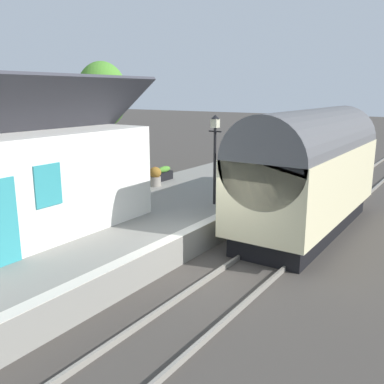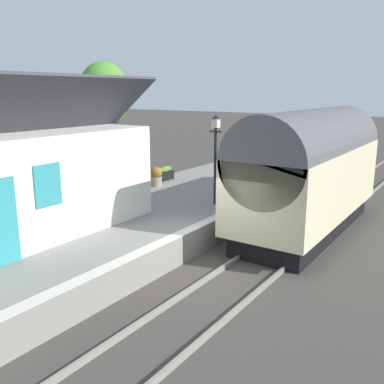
{
  "view_description": "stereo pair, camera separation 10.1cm",
  "coord_description": "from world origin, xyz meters",
  "px_view_note": "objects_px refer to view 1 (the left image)",
  "views": [
    {
      "loc": [
        -9.52,
        -5.63,
        4.91
      ],
      "look_at": [
        1.07,
        1.5,
        1.86
      ],
      "focal_mm": 39.66,
      "sensor_mm": 36.0,
      "label": 1
    },
    {
      "loc": [
        -9.46,
        -5.72,
        4.91
      ],
      "look_at": [
        1.07,
        1.5,
        1.86
      ],
      "focal_mm": 39.66,
      "sensor_mm": 36.0,
      "label": 2
    }
  ],
  "objects_px": {
    "bench_platform_end": "(268,161)",
    "bench_near_building": "(246,171)",
    "station_building": "(9,180)",
    "planter_edge_near": "(155,176)",
    "tree_far_right": "(102,95)",
    "train": "(309,170)",
    "planter_corner_building": "(164,174)",
    "station_sign_board": "(256,164)",
    "lamp_post_platform": "(215,142)",
    "planter_bench_right": "(253,160)"
  },
  "relations": [
    {
      "from": "planter_bench_right",
      "to": "lamp_post_platform",
      "type": "relative_size",
      "value": 0.23
    },
    {
      "from": "planter_corner_building",
      "to": "tree_far_right",
      "type": "bearing_deg",
      "value": 64.65
    },
    {
      "from": "station_sign_board",
      "to": "tree_far_right",
      "type": "bearing_deg",
      "value": 74.02
    },
    {
      "from": "bench_near_building",
      "to": "planter_corner_building",
      "type": "distance_m",
      "value": 3.78
    },
    {
      "from": "train",
      "to": "bench_near_building",
      "type": "distance_m",
      "value": 4.94
    },
    {
      "from": "station_building",
      "to": "planter_bench_right",
      "type": "distance_m",
      "value": 14.11
    },
    {
      "from": "lamp_post_platform",
      "to": "station_sign_board",
      "type": "distance_m",
      "value": 2.71
    },
    {
      "from": "planter_bench_right",
      "to": "train",
      "type": "bearing_deg",
      "value": -141.01
    },
    {
      "from": "bench_platform_end",
      "to": "tree_far_right",
      "type": "height_order",
      "value": "tree_far_right"
    },
    {
      "from": "station_sign_board",
      "to": "bench_platform_end",
      "type": "bearing_deg",
      "value": 18.51
    },
    {
      "from": "train",
      "to": "planter_corner_building",
      "type": "xyz_separation_m",
      "value": [
        0.97,
        7.15,
        -1.04
      ]
    },
    {
      "from": "train",
      "to": "lamp_post_platform",
      "type": "xyz_separation_m",
      "value": [
        -1.41,
        3.0,
        0.94
      ]
    },
    {
      "from": "train",
      "to": "tree_far_right",
      "type": "distance_m",
      "value": 15.35
    },
    {
      "from": "bench_near_building",
      "to": "planter_bench_right",
      "type": "xyz_separation_m",
      "value": [
        3.61,
        1.36,
        -0.1
      ]
    },
    {
      "from": "bench_near_building",
      "to": "lamp_post_platform",
      "type": "distance_m",
      "value": 4.76
    },
    {
      "from": "bench_platform_end",
      "to": "tree_far_right",
      "type": "xyz_separation_m",
      "value": [
        -1.66,
        10.25,
        3.33
      ]
    },
    {
      "from": "train",
      "to": "tree_far_right",
      "type": "xyz_separation_m",
      "value": [
        4.44,
        14.49,
        2.45
      ]
    },
    {
      "from": "planter_corner_building",
      "to": "planter_edge_near",
      "type": "bearing_deg",
      "value": -159.38
    },
    {
      "from": "planter_corner_building",
      "to": "station_sign_board",
      "type": "relative_size",
      "value": 0.62
    },
    {
      "from": "station_building",
      "to": "bench_near_building",
      "type": "relative_size",
      "value": 6.03
    },
    {
      "from": "lamp_post_platform",
      "to": "station_sign_board",
      "type": "bearing_deg",
      "value": -10.82
    },
    {
      "from": "station_sign_board",
      "to": "tree_far_right",
      "type": "distance_m",
      "value": 12.71
    },
    {
      "from": "planter_edge_near",
      "to": "train",
      "type": "bearing_deg",
      "value": -87.86
    },
    {
      "from": "station_building",
      "to": "bench_near_building",
      "type": "bearing_deg",
      "value": -11.94
    },
    {
      "from": "planter_edge_near",
      "to": "tree_far_right",
      "type": "xyz_separation_m",
      "value": [
        4.69,
        7.79,
        3.36
      ]
    },
    {
      "from": "planter_corner_building",
      "to": "tree_far_right",
      "type": "xyz_separation_m",
      "value": [
        3.48,
        7.34,
        3.49
      ]
    },
    {
      "from": "planter_corner_building",
      "to": "planter_edge_near",
      "type": "xyz_separation_m",
      "value": [
        -1.22,
        -0.46,
        0.13
      ]
    },
    {
      "from": "station_building",
      "to": "tree_far_right",
      "type": "relative_size",
      "value": 1.27
    },
    {
      "from": "station_sign_board",
      "to": "train",
      "type": "bearing_deg",
      "value": -111.94
    },
    {
      "from": "bench_platform_end",
      "to": "station_sign_board",
      "type": "height_order",
      "value": "station_sign_board"
    },
    {
      "from": "station_building",
      "to": "planter_corner_building",
      "type": "distance_m",
      "value": 8.66
    },
    {
      "from": "train",
      "to": "bench_near_building",
      "type": "relative_size",
      "value": 5.91
    },
    {
      "from": "planter_edge_near",
      "to": "planter_bench_right",
      "type": "distance_m",
      "value": 6.9
    },
    {
      "from": "planter_bench_right",
      "to": "station_sign_board",
      "type": "xyz_separation_m",
      "value": [
        -5.48,
        -2.73,
        0.81
      ]
    },
    {
      "from": "bench_near_building",
      "to": "planter_edge_near",
      "type": "xyz_separation_m",
      "value": [
        -3.15,
        2.79,
        -0.03
      ]
    },
    {
      "from": "bench_platform_end",
      "to": "planter_corner_building",
      "type": "xyz_separation_m",
      "value": [
        -5.14,
        2.91,
        -0.16
      ]
    },
    {
      "from": "station_building",
      "to": "lamp_post_platform",
      "type": "height_order",
      "value": "station_building"
    },
    {
      "from": "bench_near_building",
      "to": "planter_bench_right",
      "type": "relative_size",
      "value": 1.9
    },
    {
      "from": "station_building",
      "to": "planter_bench_right",
      "type": "height_order",
      "value": "station_building"
    },
    {
      "from": "station_building",
      "to": "planter_corner_building",
      "type": "xyz_separation_m",
      "value": [
        8.5,
        1.04,
        -1.28
      ]
    },
    {
      "from": "train",
      "to": "station_sign_board",
      "type": "xyz_separation_m",
      "value": [
        1.02,
        2.53,
        -0.17
      ]
    },
    {
      "from": "station_building",
      "to": "lamp_post_platform",
      "type": "distance_m",
      "value": 6.91
    },
    {
      "from": "bench_platform_end",
      "to": "bench_near_building",
      "type": "relative_size",
      "value": 1.0
    },
    {
      "from": "bench_platform_end",
      "to": "planter_edge_near",
      "type": "relative_size",
      "value": 1.57
    },
    {
      "from": "station_building",
      "to": "planter_edge_near",
      "type": "xyz_separation_m",
      "value": [
        7.28,
        0.58,
        -1.15
      ]
    },
    {
      "from": "lamp_post_platform",
      "to": "train",
      "type": "bearing_deg",
      "value": -64.83
    },
    {
      "from": "planter_bench_right",
      "to": "lamp_post_platform",
      "type": "bearing_deg",
      "value": -164.01
    },
    {
      "from": "planter_edge_near",
      "to": "planter_bench_right",
      "type": "relative_size",
      "value": 1.21
    },
    {
      "from": "planter_bench_right",
      "to": "bench_platform_end",
      "type": "bearing_deg",
      "value": -111.11
    },
    {
      "from": "planter_edge_near",
      "to": "bench_near_building",
      "type": "bearing_deg",
      "value": -41.54
    }
  ]
}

